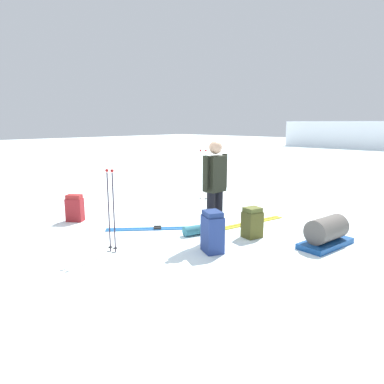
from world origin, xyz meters
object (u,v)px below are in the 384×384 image
(ski_pair_near, at_px, (248,223))
(sleeping_mat_rolled, at_px, (198,230))
(backpack_bright, at_px, (212,232))
(ski_poles_planted_far, at_px, (203,173))
(backpack_large_dark, at_px, (75,208))
(ski_poles_planted_near, at_px, (111,207))
(gear_sled, at_px, (326,233))
(backpack_small_spare, at_px, (252,223))
(skier_standing, at_px, (215,185))
(ski_pair_far, at_px, (158,229))

(ski_pair_near, bearing_deg, sleeping_mat_rolled, -102.86)
(backpack_bright, xyz_separation_m, ski_poles_planted_far, (-2.56, 2.67, 0.41))
(backpack_bright, distance_m, ski_poles_planted_far, 3.73)
(backpack_large_dark, relative_size, ski_poles_planted_near, 0.42)
(ski_poles_planted_far, bearing_deg, backpack_large_dark, -100.91)
(sleeping_mat_rolled, bearing_deg, backpack_large_dark, -156.34)
(ski_poles_planted_far, bearing_deg, gear_sled, -17.76)
(ski_poles_planted_far, relative_size, gear_sled, 1.24)
(backpack_small_spare, relative_size, gear_sled, 0.50)
(skier_standing, xyz_separation_m, gear_sled, (1.54, 0.99, -0.73))
(backpack_bright, bearing_deg, sleeping_mat_rolled, 146.81)
(skier_standing, height_order, backpack_large_dark, skier_standing)
(backpack_small_spare, xyz_separation_m, ski_poles_planted_far, (-2.61, 1.64, 0.47))
(ski_pair_far, bearing_deg, sleeping_mat_rolled, 20.07)
(backpack_large_dark, height_order, sleeping_mat_rolled, backpack_large_dark)
(ski_pair_far, relative_size, sleeping_mat_rolled, 2.82)
(ski_pair_far, relative_size, gear_sled, 1.45)
(backpack_bright, bearing_deg, ski_pair_far, 172.29)
(backpack_bright, relative_size, ski_poles_planted_near, 0.50)
(skier_standing, xyz_separation_m, sleeping_mat_rolled, (-0.40, 0.01, -0.86))
(ski_pair_near, distance_m, backpack_small_spare, 0.88)
(backpack_bright, xyz_separation_m, sleeping_mat_rolled, (-0.75, 0.49, -0.23))
(skier_standing, bearing_deg, backpack_large_dark, -159.59)
(backpack_large_dark, xyz_separation_m, ski_poles_planted_near, (2.04, -0.48, 0.45))
(ski_poles_planted_near, height_order, sleeping_mat_rolled, ski_poles_planted_near)
(ski_pair_far, height_order, backpack_large_dark, backpack_large_dark)
(skier_standing, xyz_separation_m, ski_pair_far, (-1.18, -0.27, -0.94))
(backpack_small_spare, bearing_deg, ski_pair_near, 128.06)
(ski_pair_near, distance_m, ski_poles_planted_far, 2.41)
(ski_pair_near, xyz_separation_m, backpack_small_spare, (0.52, -0.67, 0.25))
(skier_standing, distance_m, backpack_bright, 0.87)
(backpack_large_dark, bearing_deg, sleeping_mat_rolled, 23.66)
(backpack_bright, distance_m, backpack_small_spare, 1.03)
(backpack_small_spare, bearing_deg, skier_standing, -125.94)
(ski_poles_planted_near, distance_m, ski_poles_planted_far, 3.99)
(backpack_bright, height_order, gear_sled, backpack_bright)
(ski_poles_planted_near, height_order, ski_poles_planted_far, ski_poles_planted_far)
(ski_poles_planted_near, bearing_deg, sleeping_mat_rolled, 75.58)
(sleeping_mat_rolled, bearing_deg, backpack_small_spare, 34.02)
(ski_poles_planted_near, bearing_deg, backpack_small_spare, 60.18)
(backpack_large_dark, distance_m, ski_poles_planted_near, 2.14)
(backpack_small_spare, bearing_deg, ski_poles_planted_near, -119.82)
(ski_pair_near, relative_size, backpack_large_dark, 3.19)
(sleeping_mat_rolled, bearing_deg, ski_poles_planted_near, -104.42)
(ski_pair_near, distance_m, ski_poles_planted_near, 2.93)
(gear_sled, bearing_deg, skier_standing, -147.14)
(skier_standing, height_order, ski_poles_planted_far, skier_standing)
(ski_poles_planted_far, bearing_deg, ski_pair_near, -25.08)
(backpack_large_dark, bearing_deg, backpack_small_spare, 26.41)
(sleeping_mat_rolled, bearing_deg, ski_pair_far, -159.93)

